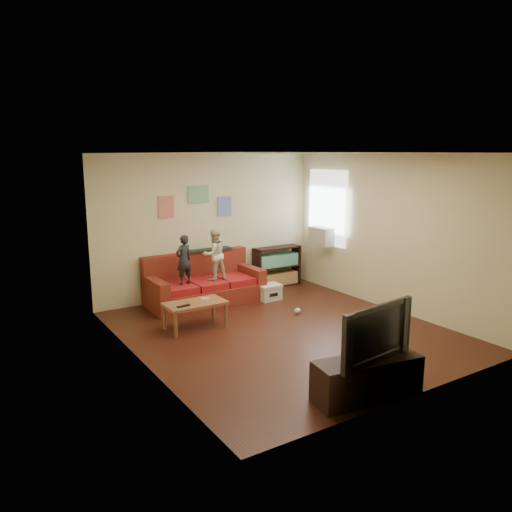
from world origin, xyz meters
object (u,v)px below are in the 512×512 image
child_a (184,260)px  coffee_table (195,306)px  child_b (214,254)px  tv_stand (367,378)px  bookshelf (277,269)px  television (369,331)px  file_box (269,292)px  sofa (203,286)px

child_a → coffee_table: bearing=60.6°
child_a → child_b: 0.60m
coffee_table → tv_stand: bearing=-78.7°
bookshelf → television: 4.96m
child_a → coffee_table: size_ratio=0.93×
tv_stand → television: size_ratio=1.11×
child_b → tv_stand: size_ratio=0.75×
child_b → file_box: child_b is taller
child_b → television: 4.16m
child_a → file_box: bearing=153.4°
tv_stand → child_a: bearing=103.4°
child_b → coffee_table: size_ratio=0.99×
bookshelf → tv_stand: bookshelf is taller
file_box → child_a: bearing=167.0°
file_box → bookshelf: bearing=47.4°
child_b → tv_stand: child_b is taller
coffee_table → file_box: 1.99m
child_a → child_b: bearing=166.4°
coffee_table → sofa: bearing=58.5°
file_box → television: size_ratio=0.38×
child_b → tv_stand: (-0.27, -4.15, -0.68)m
bookshelf → tv_stand: size_ratio=0.83×
child_b → bookshelf: 1.79m
television → coffee_table: bearing=94.3°
sofa → bookshelf: bearing=7.2°
sofa → bookshelf: sofa is taller
sofa → child_b: bearing=-49.3°
television → file_box: bearing=65.0°
child_a → tv_stand: (0.33, -4.15, -0.65)m
sofa → tv_stand: bearing=-91.7°
child_a → tv_stand: bearing=80.9°
sofa → child_a: child_a is taller
file_box → tv_stand: bearing=-108.0°
child_b → television: bearing=83.8°
child_a → sofa: bearing=-172.8°
child_a → file_box: (1.56, -0.36, -0.73)m
bookshelf → file_box: bearing=-132.6°
child_b → file_box: size_ratio=2.20×
coffee_table → child_a: bearing=74.2°
sofa → tv_stand: 4.32m
child_a → television: 4.16m
sofa → file_box: bearing=-25.7°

